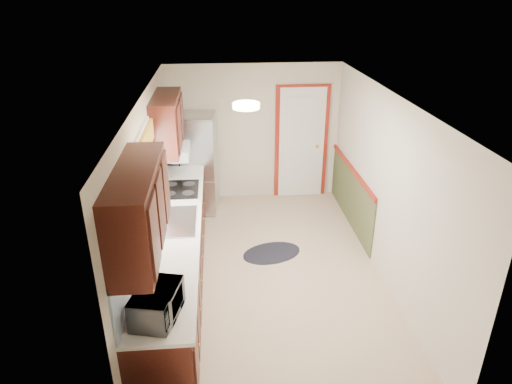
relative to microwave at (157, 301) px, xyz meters
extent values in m
cube|color=tan|center=(1.20, 1.95, -1.11)|extent=(3.20, 5.20, 0.12)
cube|color=white|center=(1.20, 1.95, 1.29)|extent=(3.20, 5.20, 0.12)
cube|color=beige|center=(1.20, 4.45, 0.09)|extent=(3.20, 0.10, 2.40)
cube|color=beige|center=(1.20, -0.55, 0.09)|extent=(3.20, 0.10, 2.40)
cube|color=beige|center=(-0.30, 1.95, 0.09)|extent=(0.10, 5.20, 2.40)
cube|color=beige|center=(2.70, 1.95, 0.09)|extent=(0.10, 5.20, 2.40)
cube|color=#38120C|center=(0.00, 1.65, -0.66)|extent=(0.60, 4.00, 0.90)
cube|color=silver|center=(0.01, 1.65, -0.19)|extent=(0.63, 4.00, 0.04)
cube|color=#5997D8|center=(-0.29, 1.65, 0.10)|extent=(0.02, 4.00, 0.55)
cube|color=#38120C|center=(-0.12, 0.35, 0.71)|extent=(0.35, 1.40, 0.75)
cube|color=#38120C|center=(-0.12, 3.05, 0.71)|extent=(0.35, 1.20, 0.75)
cube|color=white|center=(-0.29, 1.75, 0.51)|extent=(0.02, 1.00, 0.90)
cube|color=orange|center=(-0.24, 1.75, 0.86)|extent=(0.05, 1.12, 0.24)
cube|color=#B7B7BC|center=(0.01, 1.75, -0.17)|extent=(0.52, 0.82, 0.02)
cube|color=white|center=(-0.07, 3.10, 0.26)|extent=(0.45, 0.60, 0.15)
cube|color=maroon|center=(2.05, 4.42, -0.11)|extent=(0.94, 0.05, 2.08)
cube|color=white|center=(2.05, 4.39, -0.11)|extent=(0.80, 0.04, 2.00)
cube|color=#424A29|center=(2.69, 3.30, -0.66)|extent=(0.02, 2.30, 0.90)
cube|color=maroon|center=(2.67, 3.30, -0.19)|extent=(0.04, 2.30, 0.06)
cylinder|color=#FFD88C|center=(0.90, 1.75, 1.25)|extent=(0.30, 0.30, 0.06)
imported|color=white|center=(0.00, 0.00, 0.00)|extent=(0.39, 0.57, 0.35)
cube|color=#B7B7BC|center=(0.18, 4.00, -0.28)|extent=(0.77, 0.73, 1.68)
cylinder|color=black|center=(-0.05, 3.63, -0.36)|extent=(0.02, 0.02, 1.17)
ellipsoid|color=black|center=(1.30, 2.42, -1.11)|extent=(1.00, 0.80, 0.01)
cube|color=black|center=(0.01, 2.70, -0.16)|extent=(0.53, 0.63, 0.02)
camera|label=1|loc=(0.58, -3.22, 2.48)|focal=32.00mm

